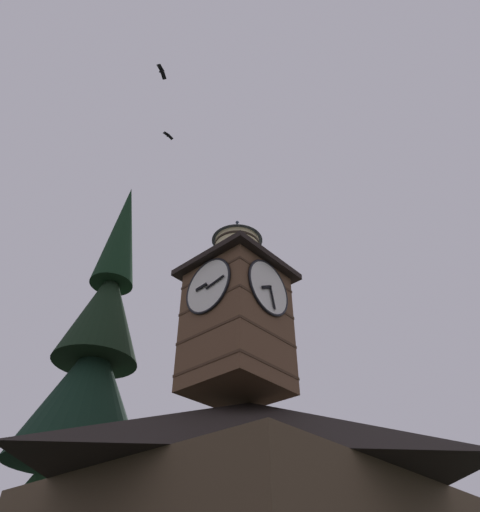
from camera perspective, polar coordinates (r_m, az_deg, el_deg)
name	(u,v)px	position (r m, az deg, el deg)	size (l,w,h in m)	color
building_main	(251,510)	(16.16, 1.46, -29.80)	(11.93, 11.21, 7.03)	#4E3D2B
clock_tower	(237,310)	(17.58, -0.41, -6.91)	(3.86, 3.86, 8.07)	brown
pine_tree_behind	(83,419)	(19.81, -19.53, -19.08)	(6.76, 6.76, 20.12)	#473323
moon	(70,498)	(61.79, -21.00, -26.93)	(1.77, 1.77, 1.77)	silver
flying_bird_high	(168,135)	(23.92, -9.19, 15.01)	(0.59, 0.22, 0.12)	black
flying_bird_low	(162,71)	(21.57, -10.00, 22.29)	(0.73, 0.50, 0.15)	black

